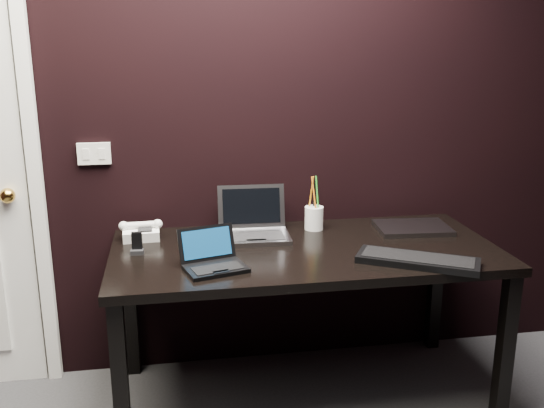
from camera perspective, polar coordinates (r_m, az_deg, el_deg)
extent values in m
plane|color=black|center=(2.91, -4.30, 8.66)|extent=(4.00, 0.00, 4.00)
cube|color=white|center=(2.97, -21.38, 2.42)|extent=(0.06, 0.05, 2.11)
sphere|color=gold|center=(2.98, -23.64, 0.72)|extent=(0.07, 0.07, 0.07)
cube|color=silver|center=(2.93, -16.40, 4.57)|extent=(0.15, 0.02, 0.10)
cube|color=silver|center=(2.92, -17.10, 4.50)|extent=(0.03, 0.01, 0.05)
cube|color=silver|center=(2.92, -15.74, 4.58)|extent=(0.03, 0.01, 0.05)
cube|color=black|center=(2.70, 3.15, -4.51)|extent=(1.70, 0.80, 0.04)
cube|color=black|center=(2.49, -14.07, -16.20)|extent=(0.06, 0.06, 0.70)
cube|color=black|center=(2.84, 21.08, -12.72)|extent=(0.06, 0.06, 0.70)
cube|color=black|center=(3.11, -13.19, -9.51)|extent=(0.06, 0.06, 0.70)
cube|color=black|center=(3.39, 15.12, -7.50)|extent=(0.06, 0.06, 0.70)
cube|color=black|center=(2.44, -5.31, -6.08)|extent=(0.27, 0.22, 0.02)
cube|color=black|center=(2.42, -5.16, -6.02)|extent=(0.21, 0.14, 0.00)
cube|color=black|center=(2.38, -4.80, -6.36)|extent=(0.07, 0.04, 0.00)
cube|color=black|center=(2.50, -6.17, -3.68)|extent=(0.24, 0.11, 0.14)
cube|color=navy|center=(2.50, -6.14, -3.67)|extent=(0.21, 0.09, 0.11)
cube|color=#9E9EA3|center=(2.79, -1.65, -3.12)|extent=(0.33, 0.24, 0.02)
cube|color=black|center=(2.76, -1.59, -3.06)|extent=(0.27, 0.14, 0.00)
cube|color=#97969C|center=(2.71, -1.45, -3.45)|extent=(0.09, 0.04, 0.00)
cube|color=gray|center=(2.90, -1.96, -0.19)|extent=(0.32, 0.07, 0.20)
cube|color=black|center=(2.89, -1.95, -0.19)|extent=(0.28, 0.05, 0.16)
cube|color=black|center=(2.57, 13.55, -5.18)|extent=(0.51, 0.39, 0.03)
cube|color=black|center=(2.56, 13.57, -4.86)|extent=(0.45, 0.34, 0.00)
cube|color=gray|center=(3.00, 13.09, -2.19)|extent=(0.36, 0.27, 0.02)
cube|color=white|center=(2.86, -12.21, -2.68)|extent=(0.17, 0.16, 0.07)
cylinder|color=silver|center=(2.84, -12.26, -1.95)|extent=(0.15, 0.04, 0.03)
sphere|color=silver|center=(2.84, -13.80, -2.03)|extent=(0.05, 0.05, 0.05)
sphere|color=silver|center=(2.84, -10.71, -1.87)|extent=(0.05, 0.05, 0.05)
cube|color=black|center=(2.82, -11.87, -2.35)|extent=(0.07, 0.05, 0.01)
cube|color=black|center=(2.67, -12.59, -3.57)|extent=(0.05, 0.02, 0.09)
cube|color=black|center=(2.67, -12.58, -4.42)|extent=(0.06, 0.04, 0.02)
cylinder|color=white|center=(2.93, 3.97, -1.33)|extent=(0.10, 0.10, 0.11)
cylinder|color=#C97512|center=(2.90, 3.71, 1.03)|extent=(0.02, 0.03, 0.17)
cylinder|color=green|center=(2.90, 4.27, 0.99)|extent=(0.02, 0.03, 0.17)
cylinder|color=black|center=(2.91, 4.01, 1.08)|extent=(0.01, 0.02, 0.17)
cylinder|color=#BF5C12|center=(2.89, 3.97, 0.95)|extent=(0.03, 0.04, 0.17)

